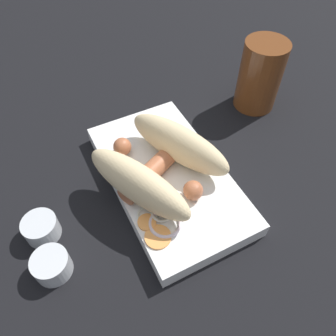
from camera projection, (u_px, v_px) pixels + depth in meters
The scene contains 8 objects.
ground_plane at pixel (168, 183), 0.50m from camera, with size 3.00×3.00×0.00m, color black.
food_tray at pixel (168, 178), 0.49m from camera, with size 0.28×0.16×0.03m.
bread_roll at pixel (160, 162), 0.45m from camera, with size 0.21×0.19×0.06m.
sausage at pixel (156, 167), 0.47m from camera, with size 0.15×0.13×0.03m.
pickled_veggies at pixel (159, 222), 0.42m from camera, with size 0.07×0.06×0.00m.
condiment_cup_near at pixel (41, 228), 0.44m from camera, with size 0.05×0.05×0.03m.
condiment_cup_far at pixel (52, 266), 0.40m from camera, with size 0.05×0.05×0.03m.
drink_glass at pixel (260, 76), 0.57m from camera, with size 0.07×0.07×0.12m.
Camera 1 is at (-0.26, 0.13, 0.40)m, focal length 35.00 mm.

